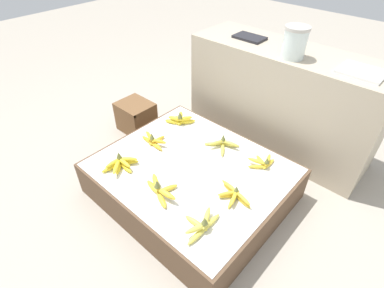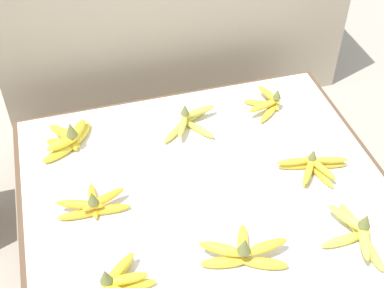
{
  "view_description": "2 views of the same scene",
  "coord_description": "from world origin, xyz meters",
  "px_view_note": "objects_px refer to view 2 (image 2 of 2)",
  "views": [
    {
      "loc": [
        0.93,
        -1.02,
        1.54
      ],
      "look_at": [
        -0.11,
        0.12,
        0.3
      ],
      "focal_mm": 28.0,
      "sensor_mm": 36.0,
      "label": 1
    },
    {
      "loc": [
        -0.34,
        -1.06,
        1.49
      ],
      "look_at": [
        -0.03,
        0.06,
        0.38
      ],
      "focal_mm": 50.0,
      "sensor_mm": 36.0,
      "label": 2
    }
  ],
  "objects_px": {
    "banana_bunch_middle_left": "(93,205)",
    "banana_bunch_back_midleft": "(190,121)",
    "banana_bunch_middle_midright": "(313,167)",
    "banana_bunch_back_left": "(69,139)",
    "banana_bunch_back_midright": "(268,102)",
    "banana_bunch_front_left": "(120,288)",
    "banana_bunch_front_midleft": "(244,252)",
    "banana_bunch_front_midright": "(357,233)"
  },
  "relations": [
    {
      "from": "banana_bunch_front_midleft",
      "to": "banana_bunch_front_left",
      "type": "bearing_deg",
      "value": -177.01
    },
    {
      "from": "banana_bunch_back_midleft",
      "to": "banana_bunch_middle_left",
      "type": "bearing_deg",
      "value": -142.45
    },
    {
      "from": "banana_bunch_front_midright",
      "to": "banana_bunch_middle_midright",
      "type": "xyz_separation_m",
      "value": [
        -0.0,
        0.27,
        -0.01
      ]
    },
    {
      "from": "banana_bunch_back_left",
      "to": "banana_bunch_front_left",
      "type": "bearing_deg",
      "value": -83.71
    },
    {
      "from": "banana_bunch_front_left",
      "to": "banana_bunch_back_midleft",
      "type": "distance_m",
      "value": 0.68
    },
    {
      "from": "banana_bunch_back_midleft",
      "to": "banana_bunch_back_midright",
      "type": "distance_m",
      "value": 0.3
    },
    {
      "from": "banana_bunch_back_midleft",
      "to": "banana_bunch_middle_midright",
      "type": "bearing_deg",
      "value": -44.4
    },
    {
      "from": "banana_bunch_back_left",
      "to": "banana_bunch_back_midleft",
      "type": "relative_size",
      "value": 0.86
    },
    {
      "from": "banana_bunch_front_left",
      "to": "banana_bunch_front_midright",
      "type": "height_order",
      "value": "banana_bunch_front_midright"
    },
    {
      "from": "banana_bunch_front_midleft",
      "to": "banana_bunch_middle_left",
      "type": "relative_size",
      "value": 1.14
    },
    {
      "from": "banana_bunch_front_left",
      "to": "banana_bunch_middle_left",
      "type": "height_order",
      "value": "banana_bunch_front_left"
    },
    {
      "from": "banana_bunch_front_left",
      "to": "banana_bunch_back_left",
      "type": "xyz_separation_m",
      "value": [
        -0.07,
        0.6,
        0.0
      ]
    },
    {
      "from": "banana_bunch_middle_left",
      "to": "banana_bunch_middle_midright",
      "type": "bearing_deg",
      "value": -2.11
    },
    {
      "from": "banana_bunch_front_left",
      "to": "banana_bunch_middle_midright",
      "type": "bearing_deg",
      "value": 22.15
    },
    {
      "from": "banana_bunch_front_left",
      "to": "banana_bunch_back_midleft",
      "type": "height_order",
      "value": "banana_bunch_front_left"
    },
    {
      "from": "banana_bunch_back_midright",
      "to": "banana_bunch_front_left",
      "type": "bearing_deg",
      "value": -136.6
    },
    {
      "from": "banana_bunch_middle_left",
      "to": "banana_bunch_back_midleft",
      "type": "distance_m",
      "value": 0.47
    },
    {
      "from": "banana_bunch_middle_midright",
      "to": "banana_bunch_back_midleft",
      "type": "distance_m",
      "value": 0.45
    },
    {
      "from": "banana_bunch_front_left",
      "to": "banana_bunch_back_left",
      "type": "relative_size",
      "value": 1.19
    },
    {
      "from": "banana_bunch_back_left",
      "to": "banana_bunch_back_midleft",
      "type": "bearing_deg",
      "value": -2.13
    },
    {
      "from": "banana_bunch_middle_left",
      "to": "banana_bunch_back_left",
      "type": "bearing_deg",
      "value": 97.23
    },
    {
      "from": "banana_bunch_back_midright",
      "to": "banana_bunch_back_midleft",
      "type": "bearing_deg",
      "value": -175.23
    },
    {
      "from": "banana_bunch_front_left",
      "to": "banana_bunch_back_midright",
      "type": "distance_m",
      "value": 0.89
    },
    {
      "from": "banana_bunch_middle_midright",
      "to": "banana_bunch_back_left",
      "type": "distance_m",
      "value": 0.8
    },
    {
      "from": "banana_bunch_middle_left",
      "to": "banana_bunch_middle_midright",
      "type": "height_order",
      "value": "banana_bunch_middle_left"
    },
    {
      "from": "banana_bunch_front_midleft",
      "to": "banana_bunch_back_midright",
      "type": "relative_size",
      "value": 1.37
    },
    {
      "from": "banana_bunch_front_midleft",
      "to": "banana_bunch_back_midleft",
      "type": "xyz_separation_m",
      "value": [
        0.0,
        0.57,
        -0.01
      ]
    },
    {
      "from": "banana_bunch_middle_left",
      "to": "banana_bunch_back_left",
      "type": "height_order",
      "value": "banana_bunch_back_left"
    },
    {
      "from": "banana_bunch_front_left",
      "to": "banana_bunch_back_midleft",
      "type": "bearing_deg",
      "value": 59.33
    },
    {
      "from": "banana_bunch_front_midright",
      "to": "banana_bunch_back_left",
      "type": "xyz_separation_m",
      "value": [
        -0.74,
        0.6,
        0.0
      ]
    },
    {
      "from": "banana_bunch_front_midleft",
      "to": "banana_bunch_back_left",
      "type": "relative_size",
      "value": 1.3
    },
    {
      "from": "banana_bunch_middle_midright",
      "to": "banana_bunch_back_left",
      "type": "bearing_deg",
      "value": 155.84
    },
    {
      "from": "banana_bunch_back_left",
      "to": "banana_bunch_middle_left",
      "type": "bearing_deg",
      "value": -82.77
    },
    {
      "from": "banana_bunch_middle_left",
      "to": "banana_bunch_middle_midright",
      "type": "xyz_separation_m",
      "value": [
        0.7,
        -0.03,
        -0.0
      ]
    },
    {
      "from": "banana_bunch_front_midright",
      "to": "banana_bunch_back_midright",
      "type": "distance_m",
      "value": 0.61
    },
    {
      "from": "banana_bunch_middle_left",
      "to": "banana_bunch_front_left",
      "type": "bearing_deg",
      "value": -84.68
    },
    {
      "from": "banana_bunch_middle_midright",
      "to": "banana_bunch_back_left",
      "type": "xyz_separation_m",
      "value": [
        -0.73,
        0.33,
        0.01
      ]
    },
    {
      "from": "banana_bunch_front_left",
      "to": "banana_bunch_front_midleft",
      "type": "bearing_deg",
      "value": 2.99
    },
    {
      "from": "banana_bunch_front_left",
      "to": "banana_bunch_back_left",
      "type": "distance_m",
      "value": 0.6
    },
    {
      "from": "banana_bunch_back_midright",
      "to": "banana_bunch_middle_midright",
      "type": "bearing_deg",
      "value": -86.25
    },
    {
      "from": "banana_bunch_front_midleft",
      "to": "banana_bunch_front_midright",
      "type": "relative_size",
      "value": 1.01
    },
    {
      "from": "banana_bunch_front_left",
      "to": "banana_bunch_middle_left",
      "type": "relative_size",
      "value": 1.05
    }
  ]
}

